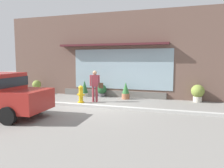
% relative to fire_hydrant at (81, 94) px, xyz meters
% --- Properties ---
extents(ground_plane, '(60.00, 60.00, 0.00)m').
position_rel_fire_hydrant_xyz_m(ground_plane, '(0.90, -0.64, -0.44)').
color(ground_plane, gray).
extents(curb_strip, '(14.00, 0.24, 0.12)m').
position_rel_fire_hydrant_xyz_m(curb_strip, '(0.90, -0.84, -0.38)').
color(curb_strip, '#B2B2AD').
rests_on(curb_strip, ground_plane).
extents(storefront, '(14.00, 0.81, 4.91)m').
position_rel_fire_hydrant_xyz_m(storefront, '(0.91, 2.55, 1.98)').
color(storefront, brown).
rests_on(storefront, ground_plane).
extents(fire_hydrant, '(0.39, 0.36, 0.88)m').
position_rel_fire_hydrant_xyz_m(fire_hydrant, '(0.00, 0.00, 0.00)').
color(fire_hydrant, gold).
rests_on(fire_hydrant, ground_plane).
extents(pedestrian_with_handbag, '(0.65, 0.37, 1.61)m').
position_rel_fire_hydrant_xyz_m(pedestrian_with_handbag, '(0.60, 0.45, 0.50)').
color(pedestrian_with_handbag, '#8E333D').
rests_on(pedestrian_with_handbag, ground_plane).
extents(potted_plant_trailing_edge, '(0.43, 0.43, 0.94)m').
position_rel_fire_hydrant_xyz_m(potted_plant_trailing_edge, '(1.87, 1.77, 0.01)').
color(potted_plant_trailing_edge, '#9E6042').
rests_on(potted_plant_trailing_edge, ground_plane).
extents(potted_plant_low_front, '(0.55, 0.55, 0.71)m').
position_rel_fire_hydrant_xyz_m(potted_plant_low_front, '(0.33, 2.08, -0.05)').
color(potted_plant_low_front, '#4C4C51').
rests_on(potted_plant_low_front, ground_plane).
extents(potted_plant_by_entrance, '(0.67, 0.67, 0.90)m').
position_rel_fire_hydrant_xyz_m(potted_plant_by_entrance, '(5.61, 2.08, 0.07)').
color(potted_plant_by_entrance, '#B7B2A3').
rests_on(potted_plant_by_entrance, ground_plane).
extents(potted_plant_window_left, '(0.55, 0.55, 0.88)m').
position_rel_fire_hydrant_xyz_m(potted_plant_window_left, '(-4.00, 1.79, 0.08)').
color(potted_plant_window_left, '#9E6042').
rests_on(potted_plant_window_left, ground_plane).
extents(potted_plant_window_right, '(0.45, 0.45, 0.95)m').
position_rel_fire_hydrant_xyz_m(potted_plant_window_right, '(-0.71, 1.92, 0.02)').
color(potted_plant_window_right, '#B7B2A3').
rests_on(potted_plant_window_right, ground_plane).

